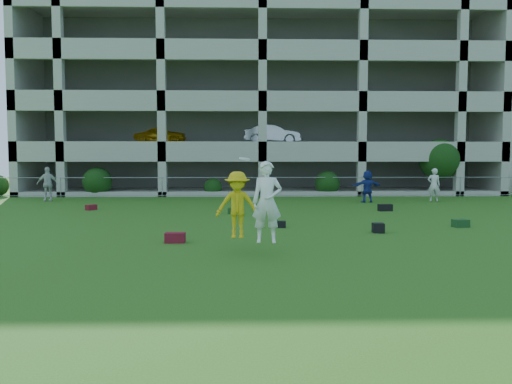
{
  "coord_description": "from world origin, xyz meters",
  "views": [
    {
      "loc": [
        -1.2,
        -10.8,
        2.37
      ],
      "look_at": [
        -0.83,
        3.0,
        1.4
      ],
      "focal_mm": 35.0,
      "sensor_mm": 36.0,
      "label": 1
    }
  ],
  "objects_px": {
    "crate_d": "(378,228)",
    "parking_garage": "(258,109)",
    "bystander_d": "(367,186)",
    "bystander_b": "(47,184)",
    "bystander_e": "(434,185)",
    "frisbee_contest": "(248,204)"
  },
  "relations": [
    {
      "from": "bystander_d",
      "to": "bystander_b",
      "type": "bearing_deg",
      "value": -11.76
    },
    {
      "from": "bystander_d",
      "to": "parking_garage",
      "type": "xyz_separation_m",
      "value": [
        -5.35,
        12.62,
        5.17
      ]
    },
    {
      "from": "bystander_e",
      "to": "frisbee_contest",
      "type": "distance_m",
      "value": 17.29
    },
    {
      "from": "crate_d",
      "to": "bystander_e",
      "type": "bearing_deg",
      "value": 61.24
    },
    {
      "from": "bystander_b",
      "to": "bystander_e",
      "type": "distance_m",
      "value": 20.73
    },
    {
      "from": "bystander_e",
      "to": "frisbee_contest",
      "type": "xyz_separation_m",
      "value": [
        -10.06,
        -14.06,
        0.34
      ]
    },
    {
      "from": "bystander_e",
      "to": "crate_d",
      "type": "bearing_deg",
      "value": 73.23
    },
    {
      "from": "parking_garage",
      "to": "bystander_e",
      "type": "bearing_deg",
      "value": -53.75
    },
    {
      "from": "bystander_e",
      "to": "frisbee_contest",
      "type": "relative_size",
      "value": 0.87
    },
    {
      "from": "crate_d",
      "to": "parking_garage",
      "type": "bearing_deg",
      "value": 97.56
    },
    {
      "from": "bystander_b",
      "to": "frisbee_contest",
      "type": "distance_m",
      "value": 18.35
    },
    {
      "from": "crate_d",
      "to": "frisbee_contest",
      "type": "distance_m",
      "value": 5.35
    },
    {
      "from": "bystander_e",
      "to": "parking_garage",
      "type": "height_order",
      "value": "parking_garage"
    },
    {
      "from": "bystander_d",
      "to": "bystander_e",
      "type": "height_order",
      "value": "bystander_e"
    },
    {
      "from": "bystander_b",
      "to": "bystander_d",
      "type": "xyz_separation_m",
      "value": [
        17.06,
        -1.21,
        -0.08
      ]
    },
    {
      "from": "crate_d",
      "to": "bystander_d",
      "type": "bearing_deg",
      "value": 77.73
    },
    {
      "from": "bystander_b",
      "to": "bystander_e",
      "type": "bearing_deg",
      "value": -11.94
    },
    {
      "from": "bystander_e",
      "to": "crate_d",
      "type": "relative_size",
      "value": 5.08
    },
    {
      "from": "bystander_e",
      "to": "crate_d",
      "type": "distance_m",
      "value": 12.36
    },
    {
      "from": "bystander_d",
      "to": "bystander_e",
      "type": "bearing_deg",
      "value": 177.69
    },
    {
      "from": "bystander_d",
      "to": "crate_d",
      "type": "xyz_separation_m",
      "value": [
        -2.28,
        -10.47,
        -0.69
      ]
    },
    {
      "from": "bystander_b",
      "to": "parking_garage",
      "type": "height_order",
      "value": "parking_garage"
    }
  ]
}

